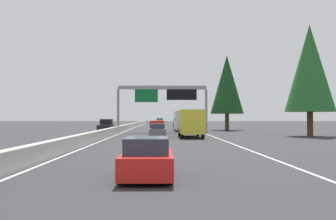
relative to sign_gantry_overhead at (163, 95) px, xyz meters
name	(u,v)px	position (x,y,z in m)	size (l,w,h in m)	color
ground_plane	(124,131)	(6.48, 6.03, -5.23)	(320.00, 320.00, 0.00)	#2D2D30
median_barrier	(132,126)	(26.48, 6.33, -4.78)	(180.00, 0.56, 0.90)	#ADAAA3
shoulder_stripe_right	(193,129)	(16.48, -5.49, -5.22)	(160.00, 0.16, 0.01)	silver
shoulder_stripe_median	(131,129)	(16.48, 5.78, -5.22)	(160.00, 0.16, 0.01)	silver
sign_gantry_overhead	(163,95)	(0.00, 0.00, 0.00)	(0.50, 12.68, 6.57)	gray
sedan_distant_b	(147,159)	(-42.03, 0.82, -4.54)	(4.40, 1.80, 1.47)	red
box_truck_mid_center	(191,122)	(-12.67, -2.87, -3.62)	(8.50, 2.40, 2.95)	gold
bus_distant_a	(183,120)	(9.48, -3.17, -3.51)	(11.50, 2.55, 3.10)	white
pickup_mid_right	(160,121)	(65.93, 0.75, -4.31)	(5.60, 2.00, 1.86)	#2D6B38
minivan_near_center	(157,126)	(-0.72, 0.87, -4.28)	(5.00, 1.95, 1.69)	red
sedan_mid_left	(177,124)	(32.50, -3.14, -4.54)	(4.40, 1.80, 1.47)	#2D6B38
sedan_far_center	(158,131)	(-12.02, 0.70, -4.54)	(4.40, 1.80, 1.47)	slate
oncoming_near	(106,125)	(7.54, 9.02, -4.31)	(5.60, 2.00, 1.86)	black
conifer_right_near	(310,68)	(-11.17, -16.48, 2.50)	(5.59, 5.59, 12.70)	#4C3823
conifer_right_mid	(227,85)	(10.18, -10.56, 2.35)	(5.48, 5.48, 12.46)	#4C3823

